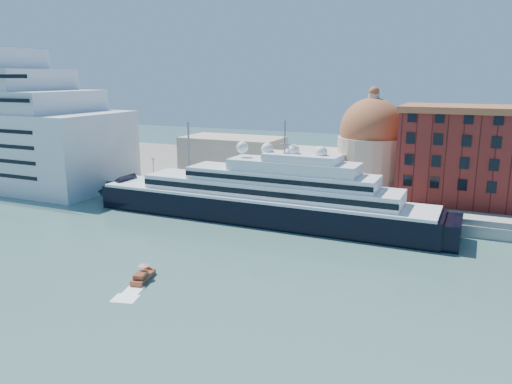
% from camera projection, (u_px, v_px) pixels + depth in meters
% --- Properties ---
extents(ground, '(400.00, 400.00, 0.00)m').
position_uv_depth(ground, '(189.00, 248.00, 95.07)').
color(ground, '#365D59').
rests_on(ground, ground).
extents(quay, '(180.00, 10.00, 2.50)m').
position_uv_depth(quay, '(261.00, 202.00, 124.94)').
color(quay, gray).
rests_on(quay, ground).
extents(land, '(260.00, 72.00, 2.00)m').
position_uv_depth(land, '(312.00, 174.00, 161.36)').
color(land, slate).
rests_on(land, ground).
extents(quay_fence, '(180.00, 0.10, 1.20)m').
position_uv_depth(quay_fence, '(253.00, 199.00, 120.53)').
color(quay_fence, slate).
rests_on(quay_fence, quay).
extents(superyacht, '(89.55, 12.42, 26.76)m').
position_uv_depth(superyacht, '(249.00, 199.00, 113.64)').
color(superyacht, black).
rests_on(superyacht, ground).
extents(service_barge, '(11.37, 6.49, 2.43)m').
position_uv_depth(service_barge, '(45.00, 195.00, 134.99)').
color(service_barge, white).
rests_on(service_barge, ground).
extents(water_taxi, '(3.44, 6.30, 2.84)m').
position_uv_depth(water_taxi, '(143.00, 276.00, 79.93)').
color(water_taxi, maroon).
rests_on(water_taxi, ground).
extents(warehouse, '(43.00, 19.00, 23.25)m').
position_uv_depth(warehouse, '(494.00, 156.00, 117.13)').
color(warehouse, maroon).
rests_on(warehouse, land).
extents(church, '(66.00, 18.00, 25.50)m').
position_uv_depth(church, '(315.00, 153.00, 141.21)').
color(church, beige).
rests_on(church, land).
extents(lamp_posts, '(120.80, 2.40, 18.00)m').
position_uv_depth(lamp_posts, '(212.00, 166.00, 126.56)').
color(lamp_posts, slate).
rests_on(lamp_posts, quay).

